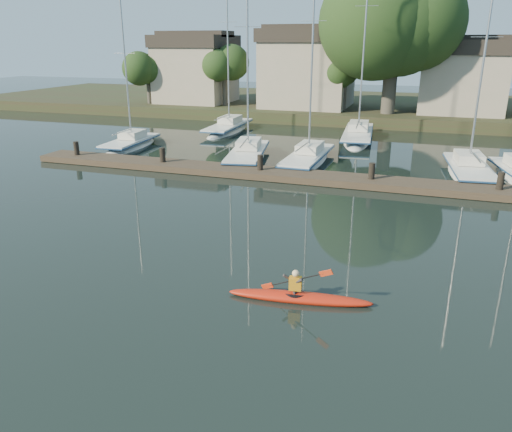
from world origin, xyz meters
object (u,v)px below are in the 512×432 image
(kayak, at_px, (299,295))
(sailboat_6, at_px, (357,142))
(sailboat_0, at_px, (131,150))
(sailboat_5, at_px, (228,133))
(sailboat_2, at_px, (307,165))
(dock, at_px, (314,177))
(sailboat_3, at_px, (467,178))
(sailboat_1, at_px, (248,162))

(kayak, distance_m, sailboat_6, 26.06)
(kayak, distance_m, sailboat_0, 24.26)
(sailboat_5, bearing_deg, sailboat_2, -47.63)
(dock, relative_size, sailboat_0, 3.08)
(sailboat_3, bearing_deg, sailboat_6, 123.24)
(dock, xyz_separation_m, sailboat_5, (-10.17, 13.24, -0.39))
(sailboat_6, bearing_deg, sailboat_2, -106.44)
(sailboat_6, bearing_deg, sailboat_3, -55.84)
(dock, height_order, sailboat_1, sailboat_1)
(sailboat_3, bearing_deg, kayak, -113.68)
(sailboat_6, bearing_deg, kayak, -90.77)
(kayak, bearing_deg, sailboat_2, 94.12)
(kayak, xyz_separation_m, sailboat_2, (-3.73, 17.03, -0.34))
(sailboat_2, distance_m, sailboat_5, 12.76)
(dock, bearing_deg, sailboat_2, 107.41)
(sailboat_2, xyz_separation_m, sailboat_6, (1.82, 8.96, -0.01))
(kayak, bearing_deg, sailboat_5, 107.50)
(sailboat_3, relative_size, sailboat_5, 0.86)
(sailboat_3, xyz_separation_m, sailboat_5, (-18.05, 9.22, 0.01))
(dock, bearing_deg, sailboat_1, 143.15)
(dock, distance_m, sailboat_5, 16.69)
(kayak, height_order, sailboat_6, sailboat_6)
(dock, bearing_deg, sailboat_3, 26.95)
(sailboat_1, relative_size, sailboat_6, 0.84)
(sailboat_0, bearing_deg, sailboat_2, -7.01)
(sailboat_0, relative_size, sailboat_6, 0.68)
(kayak, bearing_deg, sailboat_0, 124.99)
(kayak, relative_size, sailboat_3, 0.33)
(sailboat_0, distance_m, sailboat_3, 22.07)
(kayak, distance_m, sailboat_5, 29.06)
(dock, relative_size, sailboat_5, 2.33)
(sailboat_6, bearing_deg, dock, -97.33)
(sailboat_6, bearing_deg, sailboat_5, 174.01)
(dock, distance_m, sailboat_3, 8.86)
(sailboat_1, relative_size, sailboat_3, 1.08)
(dock, xyz_separation_m, sailboat_6, (0.54, 13.04, -0.39))
(sailboat_5, bearing_deg, sailboat_1, -63.49)
(sailboat_5, bearing_deg, kayak, -66.07)
(sailboat_1, bearing_deg, sailboat_5, 107.19)
(sailboat_3, xyz_separation_m, sailboat_6, (-7.35, 9.03, -0.00))
(sailboat_2, xyz_separation_m, sailboat_3, (9.17, -0.07, -0.01))
(kayak, distance_m, sailboat_1, 18.39)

